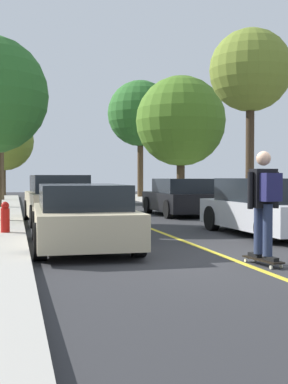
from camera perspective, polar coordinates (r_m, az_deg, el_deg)
ground at (r=8.67m, az=10.26°, el=-7.63°), size 80.00×80.00×0.00m
center_line at (r=12.39m, az=2.49°, el=-4.78°), size 0.12×39.20×0.01m
parked_car_left_nearest at (r=10.13m, az=-7.06°, el=-2.65°), size 2.00×4.31×1.26m
parked_car_left_near at (r=15.62m, az=-9.65°, el=-0.88°), size 1.98×4.33×1.46m
parked_car_right_nearest at (r=12.47m, az=13.69°, el=-1.68°), size 1.94×4.22×1.37m
parked_car_right_near at (r=18.48m, az=4.13°, el=-0.62°), size 1.92×4.07×1.34m
street_tree_left_far at (r=29.33m, az=-15.85°, el=8.10°), size 3.36×3.36×6.26m
street_tree_left_farthest at (r=36.45m, az=-15.55°, el=5.57°), size 4.11×4.11×5.82m
street_tree_right_nearest at (r=18.15m, az=11.92°, el=13.17°), size 2.82×2.82×6.33m
street_tree_right_near at (r=24.85m, az=4.17°, el=7.95°), size 4.37×4.37×6.16m
street_tree_right_far at (r=32.78m, az=-0.42°, el=8.82°), size 4.21×4.21×7.45m
fire_hydrant at (r=11.95m, az=-15.39°, el=-2.76°), size 0.20×0.20×0.70m
skateboard at (r=8.31m, az=13.26°, el=-7.45°), size 0.33×0.86×0.10m
skateboarder at (r=8.19m, az=13.44°, el=-0.66°), size 0.59×0.71×1.71m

